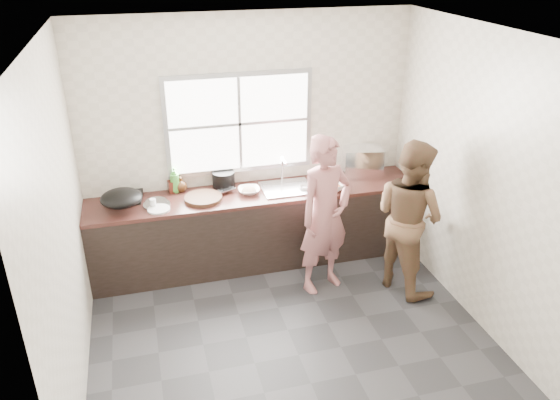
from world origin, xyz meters
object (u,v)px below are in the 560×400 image
object	(u,v)px
pot_lid_left	(157,205)
pot_lid_right	(156,201)
plate_food	(159,209)
bottle_brown_short	(181,185)
dish_rack	(362,161)
burner	(125,197)
wok	(121,198)
bottle_green	(175,180)
bowl_crabs	(334,186)
black_pot	(224,179)
woman	(325,220)
bottle_brown_tall	(172,185)
cutting_board	(203,198)
bowl_mince	(249,190)
glass_jar	(153,203)
person_side	(409,217)
bowl_held	(306,187)

from	to	relation	value
pot_lid_left	pot_lid_right	world-z (taller)	pot_lid_left
plate_food	pot_lid_left	bearing A→B (deg)	95.67
bottle_brown_short	dish_rack	bearing A→B (deg)	-2.07
burner	wok	bearing A→B (deg)	-95.49
bottle_brown_short	plate_food	bearing A→B (deg)	-124.02
bottle_brown_short	burner	xyz separation A→B (m)	(-0.59, -0.04, -0.05)
bottle_green	pot_lid_left	bearing A→B (deg)	-128.51
bowl_crabs	dish_rack	bearing A→B (deg)	33.67
burner	wok	size ratio (longest dim) A/B	0.84
black_pot	pot_lid_left	size ratio (longest dim) A/B	0.89
woman	bottle_brown_tall	bearing A→B (deg)	128.07
cutting_board	pot_lid_left	world-z (taller)	cutting_board
pot_lid_left	plate_food	bearing A→B (deg)	-84.33
cutting_board	black_pot	size ratio (longest dim) A/B	1.62
bowl_crabs	dish_rack	world-z (taller)	dish_rack
bowl_mince	pot_lid_right	distance (m)	0.98
bowl_mince	bottle_brown_tall	world-z (taller)	bottle_brown_tall
plate_food	pot_lid_right	bearing A→B (deg)	94.14
bowl_mince	glass_jar	xyz separation A→B (m)	(-1.02, -0.09, 0.02)
glass_jar	plate_food	bearing A→B (deg)	-57.36
bowl_mince	glass_jar	size ratio (longest dim) A/B	2.46
person_side	plate_food	size ratio (longest dim) A/B	7.13
burner	pot_lid_left	world-z (taller)	burner
cutting_board	bowl_mince	size ratio (longest dim) A/B	1.72
woman	bottle_brown_short	world-z (taller)	woman
woman	burner	world-z (taller)	woman
cutting_board	glass_jar	xyz separation A→B (m)	(-0.52, -0.04, 0.03)
cutting_board	bowl_held	bearing A→B (deg)	-0.89
glass_jar	dish_rack	size ratio (longest dim) A/B	0.21
plate_food	wok	bearing A→B (deg)	166.43
bowl_held	glass_jar	xyz separation A→B (m)	(-1.64, -0.02, 0.02)
dish_rack	pot_lid_right	size ratio (longest dim) A/B	1.95
bottle_brown_tall	wok	world-z (taller)	wok
black_pot	wok	xyz separation A→B (m)	(-1.08, -0.31, 0.05)
bottle_green	person_side	bearing A→B (deg)	-26.34
black_pot	bottle_green	world-z (taller)	bottle_green
cutting_board	bowl_mince	xyz separation A→B (m)	(0.50, 0.05, 0.01)
burner	dish_rack	distance (m)	2.67
bowl_mince	plate_food	size ratio (longest dim) A/B	1.01
person_side	cutting_board	distance (m)	2.13
bowl_crabs	bottle_green	distance (m)	1.72
bowl_held	dish_rack	xyz separation A→B (m)	(0.75, 0.22, 0.14)
pot_lid_right	bottle_brown_tall	bearing A→B (deg)	45.93
bottle_brown_tall	dish_rack	xyz separation A→B (m)	(2.16, -0.07, 0.07)
woman	dish_rack	xyz separation A→B (m)	(0.74, 0.83, 0.24)
plate_food	bottle_brown_short	xyz separation A→B (m)	(0.27, 0.40, 0.07)
bottle_brown_tall	pot_lid_left	xyz separation A→B (m)	(-0.19, -0.28, -0.08)
dish_rack	pot_lid_right	world-z (taller)	dish_rack
plate_food	pot_lid_right	world-z (taller)	plate_food
black_pot	bottle_brown_tall	distance (m)	0.56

